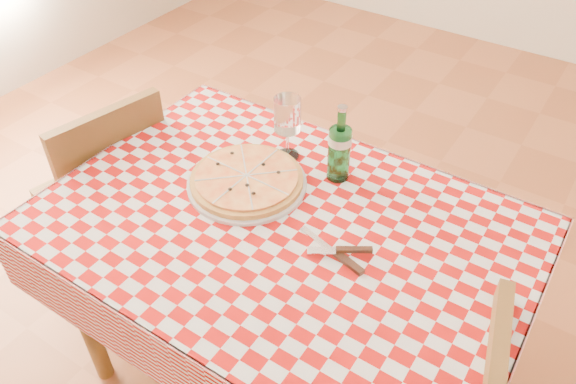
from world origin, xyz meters
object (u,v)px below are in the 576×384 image
Objects in this scene: wine_glass at (287,128)px; chair_far at (111,189)px; water_bottle at (340,143)px; pizza_plate at (247,179)px; dining_table at (282,249)px.

chair_far is at bearing -159.43° from wine_glass.
chair_far is at bearing -164.04° from water_bottle.
water_bottle is (0.20, 0.18, 0.10)m from pizza_plate.
wine_glass reaches higher than pizza_plate.
chair_far is 4.25× the size of wine_glass.
water_bottle is at bearing 84.28° from dining_table.
water_bottle is at bearing -1.03° from wine_glass.
dining_table is 0.34m from water_bottle.
dining_table is 0.23m from pizza_plate.
chair_far is 0.65m from pizza_plate.
water_bottle is (0.03, 0.26, 0.22)m from dining_table.
wine_glass reaches higher than dining_table.
chair_far is at bearing -175.33° from pizza_plate.
chair_far reaches higher than dining_table.
wine_glass is (-0.15, 0.26, 0.20)m from dining_table.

